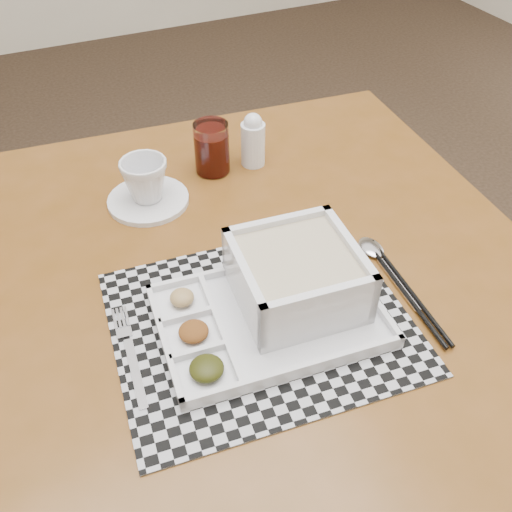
{
  "coord_description": "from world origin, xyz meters",
  "views": [
    {
      "loc": [
        -0.59,
        -1.11,
        1.38
      ],
      "look_at": [
        -0.33,
        -0.54,
        0.81
      ],
      "focal_mm": 40.0,
      "sensor_mm": 36.0,
      "label": 1
    }
  ],
  "objects_px": {
    "juice_glass": "(212,150)",
    "creamer_bottle": "(253,140)",
    "dining_table": "(241,298)",
    "serving_tray": "(287,289)",
    "cup": "(145,180)"
  },
  "relations": [
    {
      "from": "dining_table",
      "to": "juice_glass",
      "type": "xyz_separation_m",
      "value": [
        0.06,
        0.28,
        0.12
      ]
    },
    {
      "from": "dining_table",
      "to": "juice_glass",
      "type": "height_order",
      "value": "juice_glass"
    },
    {
      "from": "cup",
      "to": "juice_glass",
      "type": "height_order",
      "value": "juice_glass"
    },
    {
      "from": "juice_glass",
      "to": "serving_tray",
      "type": "bearing_deg",
      "value": -94.94
    },
    {
      "from": "cup",
      "to": "creamer_bottle",
      "type": "height_order",
      "value": "creamer_bottle"
    },
    {
      "from": "juice_glass",
      "to": "creamer_bottle",
      "type": "height_order",
      "value": "creamer_bottle"
    },
    {
      "from": "serving_tray",
      "to": "juice_glass",
      "type": "height_order",
      "value": "same"
    },
    {
      "from": "dining_table",
      "to": "serving_tray",
      "type": "relative_size",
      "value": 3.17
    },
    {
      "from": "dining_table",
      "to": "creamer_bottle",
      "type": "relative_size",
      "value": 9.72
    },
    {
      "from": "serving_tray",
      "to": "cup",
      "type": "distance_m",
      "value": 0.36
    },
    {
      "from": "juice_glass",
      "to": "creamer_bottle",
      "type": "distance_m",
      "value": 0.08
    },
    {
      "from": "serving_tray",
      "to": "dining_table",
      "type": "bearing_deg",
      "value": 103.32
    },
    {
      "from": "dining_table",
      "to": "serving_tray",
      "type": "distance_m",
      "value": 0.17
    },
    {
      "from": "serving_tray",
      "to": "juice_glass",
      "type": "relative_size",
      "value": 3.29
    },
    {
      "from": "dining_table",
      "to": "creamer_bottle",
      "type": "distance_m",
      "value": 0.33
    }
  ]
}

